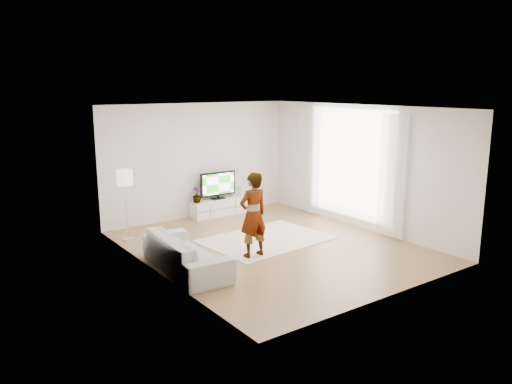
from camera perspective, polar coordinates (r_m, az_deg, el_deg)
floor at (r=10.21m, az=1.82°, el=-6.24°), size 6.00×6.00×0.00m
ceiling at (r=9.70m, az=1.94°, el=9.66°), size 6.00×6.00×0.00m
wall_left at (r=8.61m, az=-11.47°, el=-0.31°), size 0.02×6.00×2.80m
wall_right at (r=11.53m, az=11.81°, el=2.80°), size 0.02×6.00×2.80m
wall_back at (r=12.35m, az=-6.62°, el=3.58°), size 5.00×0.02×2.80m
wall_front at (r=7.75m, az=15.47°, el=-1.88°), size 5.00×0.02×2.80m
window at (r=11.71m, az=10.68°, el=3.24°), size 0.01×2.60×2.50m
curtain_near at (r=10.82m, az=15.31°, el=1.76°), size 0.04×0.70×2.60m
curtain_far at (r=12.60m, az=6.14°, el=3.53°), size 0.04×0.70×2.60m
media_console at (r=12.59m, az=-4.25°, el=-1.74°), size 1.47×0.42×0.41m
television at (r=12.49m, az=-4.36°, el=0.88°), size 0.99×0.19×0.69m
game_console at (r=12.85m, az=-1.82°, el=0.09°), size 0.10×0.19×0.24m
potted_plant at (r=12.20m, az=-6.79°, el=-0.31°), size 0.23×0.23×0.39m
rug at (r=10.65m, az=1.17°, el=-5.42°), size 2.70×2.05×0.01m
player at (r=9.40m, az=-0.33°, el=-2.62°), size 0.60×0.40×1.63m
sofa at (r=8.98m, az=-8.06°, el=-6.84°), size 1.02×2.24×0.64m
floor_lamp at (r=10.72m, az=-14.78°, el=1.27°), size 0.33×0.33×1.50m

